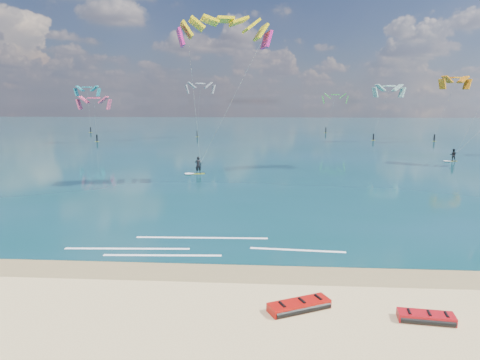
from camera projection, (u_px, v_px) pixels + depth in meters
name	position (u px, v px, depth m)	size (l,w,h in m)	color
ground	(248.00, 163.00, 57.00)	(320.00, 320.00, 0.00)	tan
wet_sand_strip	(211.00, 272.00, 20.70)	(320.00, 2.40, 0.01)	olive
sea	(259.00, 131.00, 119.79)	(320.00, 200.00, 0.04)	#0A3537
packed_kite_left	(299.00, 310.00, 16.98)	(2.73, 1.13, 0.41)	#AC0E09
packed_kite_mid	(426.00, 321.00, 16.10)	(2.22, 1.02, 0.37)	#AA0B12
kitesurfer_main	(211.00, 94.00, 43.17)	(11.35, 9.53, 17.21)	#BAD318
shoreline_foam	(192.00, 247.00, 24.15)	(15.63, 3.65, 0.01)	white
distant_kites	(260.00, 113.00, 92.96)	(86.98, 30.33, 12.59)	green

